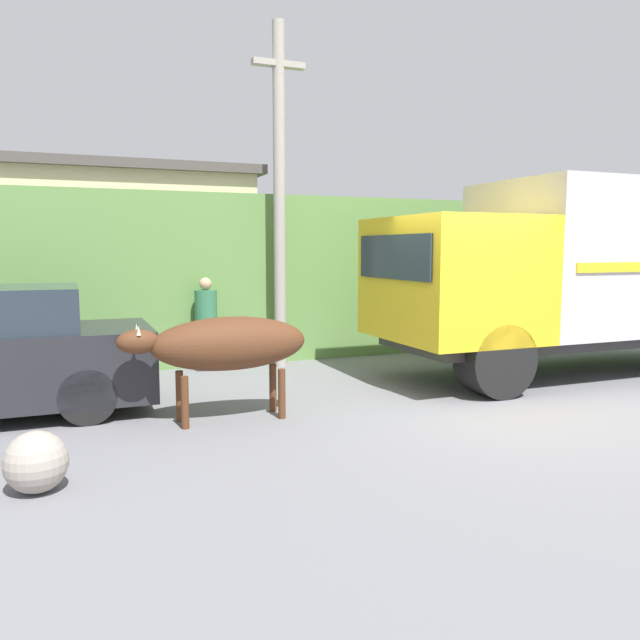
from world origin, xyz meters
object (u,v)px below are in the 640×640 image
at_px(cargo_truck, 581,269).
at_px(pedestrian_on_hill, 206,320).
at_px(roadside_rock, 36,462).
at_px(utility_pole, 279,191).
at_px(brown_cow, 226,345).

xyz_separation_m(cargo_truck, pedestrian_on_hill, (-5.66, 2.45, -0.87)).
height_order(cargo_truck, roadside_rock, cargo_truck).
bearing_deg(utility_pole, pedestrian_on_hill, 175.45).
relative_size(brown_cow, roadside_rock, 4.25).
relative_size(pedestrian_on_hill, utility_pole, 0.27).
relative_size(cargo_truck, utility_pole, 1.14).
height_order(cargo_truck, utility_pole, utility_pole).
xyz_separation_m(utility_pole, roadside_rock, (-3.69, -4.64, -2.75)).
bearing_deg(pedestrian_on_hill, utility_pole, -169.64).
height_order(cargo_truck, pedestrian_on_hill, cargo_truck).
height_order(cargo_truck, brown_cow, cargo_truck).
xyz_separation_m(pedestrian_on_hill, roadside_rock, (-2.42, -4.74, -0.58)).
relative_size(pedestrian_on_hill, roadside_rock, 2.99).
height_order(utility_pole, roadside_rock, utility_pole).
distance_m(pedestrian_on_hill, roadside_rock, 5.36).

